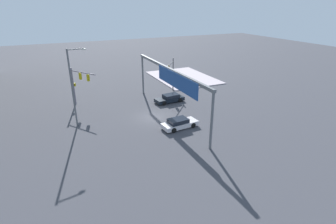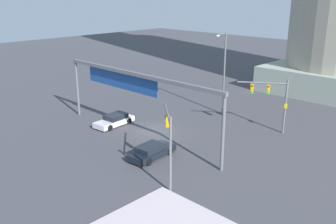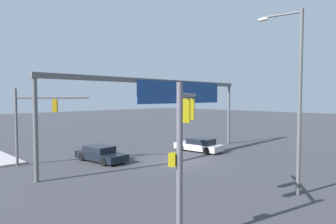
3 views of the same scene
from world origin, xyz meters
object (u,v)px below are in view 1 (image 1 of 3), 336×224
object	(u,v)px
traffic_signal_near_corner	(79,81)
traffic_signal_opposite_side	(171,71)
sedan_car_waiting_far	(179,123)
sedan_car_approaching	(170,98)
streetlamp_curved_arm	(73,84)

from	to	relation	value
traffic_signal_near_corner	traffic_signal_opposite_side	world-z (taller)	traffic_signal_opposite_side
traffic_signal_opposite_side	sedan_car_waiting_far	bearing A→B (deg)	20.21
traffic_signal_opposite_side	sedan_car_waiting_far	distance (m)	14.25
traffic_signal_opposite_side	sedan_car_approaching	world-z (taller)	traffic_signal_opposite_side
sedan_car_approaching	sedan_car_waiting_far	xyz separation A→B (m)	(-8.78, 2.85, 0.00)
streetlamp_curved_arm	sedan_car_waiting_far	distance (m)	13.47
traffic_signal_opposite_side	sedan_car_approaching	size ratio (longest dim) A/B	1.22
streetlamp_curved_arm	sedan_car_approaching	distance (m)	14.99
sedan_car_approaching	sedan_car_waiting_far	size ratio (longest dim) A/B	1.00
traffic_signal_opposite_side	sedan_car_approaching	bearing A→B (deg)	13.86
traffic_signal_opposite_side	sedan_car_waiting_far	xyz separation A→B (m)	(-12.95, 5.02, -3.18)
traffic_signal_opposite_side	sedan_car_approaching	xyz separation A→B (m)	(-4.17, 2.17, -3.18)
traffic_signal_near_corner	traffic_signal_opposite_side	bearing A→B (deg)	56.08
streetlamp_curved_arm	sedan_car_waiting_far	xyz separation A→B (m)	(-5.97, -11.07, -4.82)
traffic_signal_opposite_side	streetlamp_curved_arm	xyz separation A→B (m)	(-6.97, 16.09, 1.63)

